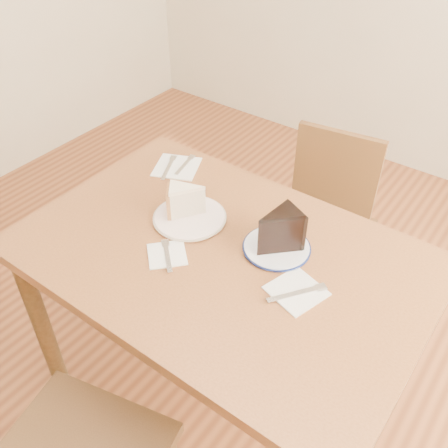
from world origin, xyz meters
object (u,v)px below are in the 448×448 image
(plate_navy, at_px, (277,248))
(carrot_cake, at_px, (188,201))
(table, at_px, (222,275))
(chair_far, at_px, (320,225))
(plate_cream, at_px, (190,217))
(chocolate_cake, at_px, (276,233))

(plate_navy, xyz_separation_m, carrot_cake, (-0.31, -0.03, 0.05))
(table, xyz_separation_m, carrot_cake, (-0.19, 0.07, 0.16))
(chair_far, distance_m, plate_cream, 0.67)
(plate_navy, xyz_separation_m, chocolate_cake, (0.00, -0.01, 0.07))
(carrot_cake, height_order, chocolate_cake, chocolate_cake)
(plate_cream, relative_size, plate_navy, 1.15)
(chocolate_cake, bearing_deg, chair_far, -55.20)
(plate_cream, xyz_separation_m, plate_navy, (0.30, 0.04, 0.00))
(plate_cream, distance_m, plate_navy, 0.30)
(table, height_order, chair_far, chair_far)
(chair_far, bearing_deg, chocolate_cake, 91.51)
(chair_far, relative_size, chocolate_cake, 6.57)
(chocolate_cake, bearing_deg, plate_navy, -59.37)
(table, bearing_deg, chocolate_cake, 36.44)
(table, bearing_deg, plate_cream, 160.01)
(chair_far, height_order, carrot_cake, carrot_cake)
(table, height_order, carrot_cake, carrot_cake)
(table, distance_m, plate_cream, 0.21)
(table, distance_m, chair_far, 0.65)
(table, xyz_separation_m, plate_navy, (0.13, 0.11, 0.10))
(plate_navy, relative_size, carrot_cake, 1.77)
(table, bearing_deg, plate_navy, 40.16)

